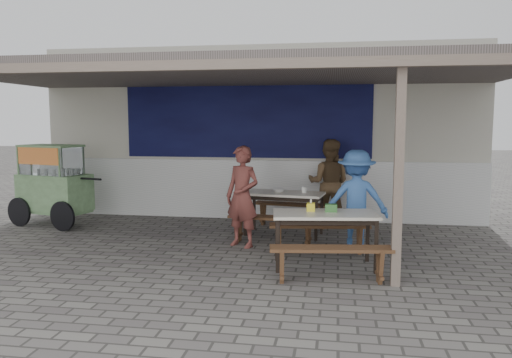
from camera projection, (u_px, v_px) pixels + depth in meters
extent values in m
plane|color=#67635D|center=(223.00, 257.00, 7.31)|extent=(60.00, 60.00, 0.00)
cube|color=beige|center=(260.00, 132.00, 10.64)|extent=(9.00, 1.20, 3.50)
cube|color=silver|center=(256.00, 190.00, 10.15)|extent=(9.00, 0.10, 1.20)
cube|color=#0F1347|center=(246.00, 118.00, 10.03)|extent=(5.00, 0.03, 1.60)
cube|color=#605552|center=(236.00, 73.00, 7.97)|extent=(9.00, 4.20, 0.12)
cube|color=#7D6B5E|center=(201.00, 65.00, 5.97)|extent=(9.00, 0.12, 0.12)
cube|color=#7D6B5E|center=(399.00, 175.00, 5.90)|extent=(0.11, 0.11, 2.70)
cube|color=white|center=(284.00, 194.00, 8.67)|extent=(1.45, 0.83, 0.04)
cube|color=black|center=(284.00, 197.00, 8.68)|extent=(1.33, 0.72, 0.06)
cube|color=black|center=(245.00, 215.00, 8.66)|extent=(0.05, 0.05, 0.71)
cube|color=black|center=(316.00, 220.00, 8.28)|extent=(0.05, 0.05, 0.71)
cube|color=black|center=(254.00, 210.00, 9.15)|extent=(0.05, 0.05, 0.71)
cube|color=black|center=(322.00, 214.00, 8.77)|extent=(0.05, 0.05, 0.71)
cube|color=brown|center=(273.00, 218.00, 8.04)|extent=(1.49, 0.49, 0.04)
cube|color=brown|center=(239.00, 229.00, 8.25)|extent=(0.09, 0.28, 0.41)
cube|color=brown|center=(308.00, 234.00, 7.90)|extent=(0.09, 0.28, 0.41)
cube|color=brown|center=(293.00, 204.00, 9.37)|extent=(1.49, 0.49, 0.04)
cube|color=brown|center=(263.00, 214.00, 9.57)|extent=(0.09, 0.28, 0.41)
cube|color=brown|center=(324.00, 218.00, 9.22)|extent=(0.09, 0.28, 0.41)
cube|color=white|center=(325.00, 214.00, 6.74)|extent=(1.48, 0.87, 0.04)
cube|color=black|center=(325.00, 219.00, 6.75)|extent=(1.37, 0.76, 0.06)
cube|color=black|center=(278.00, 246.00, 6.52)|extent=(0.05, 0.05, 0.71)
cube|color=black|center=(376.00, 247.00, 6.48)|extent=(0.05, 0.05, 0.71)
cube|color=black|center=(277.00, 236.00, 7.08)|extent=(0.05, 0.05, 0.71)
cube|color=black|center=(368.00, 237.00, 7.05)|extent=(0.05, 0.05, 0.71)
cube|color=brown|center=(331.00, 249.00, 6.09)|extent=(1.52, 0.48, 0.04)
cube|color=brown|center=(282.00, 266.00, 6.13)|extent=(0.09, 0.28, 0.41)
cube|color=brown|center=(380.00, 267.00, 6.10)|extent=(0.09, 0.28, 0.41)
cube|color=brown|center=(320.00, 226.00, 7.45)|extent=(1.52, 0.48, 0.04)
cube|color=brown|center=(279.00, 240.00, 7.49)|extent=(0.09, 0.28, 0.41)
cube|color=brown|center=(359.00, 240.00, 7.46)|extent=(0.09, 0.28, 0.41)
cube|color=#79A76F|center=(55.00, 192.00, 9.52)|extent=(1.45, 0.99, 0.69)
cube|color=#79A76F|center=(56.00, 211.00, 9.56)|extent=(1.40, 0.94, 0.05)
cylinder|color=black|center=(19.00, 212.00, 9.43)|extent=(0.54, 0.18, 0.55)
cylinder|color=black|center=(62.00, 216.00, 9.00)|extent=(0.54, 0.18, 0.55)
cube|color=silver|center=(51.00, 160.00, 9.47)|extent=(1.19, 0.84, 0.54)
cube|color=#79A76F|center=(51.00, 146.00, 9.44)|extent=(1.24, 0.89, 0.04)
cube|color=#E34D35|center=(38.00, 156.00, 9.17)|extent=(0.95, 0.26, 0.31)
cylinder|color=black|center=(86.00, 179.00, 9.17)|extent=(0.67, 0.21, 0.04)
imported|color=brown|center=(242.00, 196.00, 7.86)|extent=(0.69, 0.59, 1.60)
imported|color=brown|center=(329.00, 183.00, 9.39)|extent=(0.88, 0.73, 1.65)
imported|color=#3E6CB7|center=(356.00, 200.00, 7.70)|extent=(1.03, 0.63, 1.55)
cube|color=yellow|center=(311.00, 207.00, 6.86)|extent=(0.11, 0.11, 0.11)
cube|color=#346C30|center=(331.00, 208.00, 6.80)|extent=(0.16, 0.11, 0.11)
cylinder|color=white|center=(304.00, 190.00, 8.66)|extent=(0.08, 0.08, 0.10)
imported|color=white|center=(279.00, 190.00, 8.74)|extent=(0.29, 0.29, 0.05)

